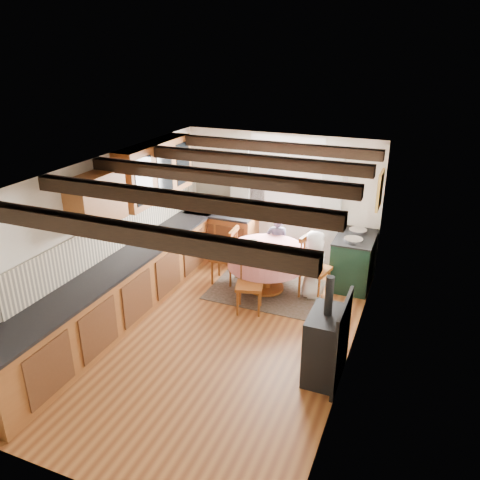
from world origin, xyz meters
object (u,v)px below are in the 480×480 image
at_px(aga_range, 353,260).
at_px(cast_iron_stove, 326,328).
at_px(cup, 263,255).
at_px(dining_table, 266,269).
at_px(chair_near, 249,284).
at_px(child_far, 277,245).
at_px(chair_left, 224,255).
at_px(child_right, 314,264).
at_px(chair_right, 315,267).

distance_m(aga_range, cast_iron_stove, 2.61).
bearing_deg(cast_iron_stove, cup, 132.54).
bearing_deg(dining_table, chair_near, -91.27).
distance_m(dining_table, child_far, 0.69).
xyz_separation_m(chair_left, aga_range, (2.06, 0.73, -0.05)).
xyz_separation_m(chair_near, cup, (0.09, 0.34, 0.35)).
relative_size(chair_left, child_right, 0.88).
distance_m(chair_right, child_right, 0.05).
xyz_separation_m(chair_near, child_right, (0.79, 0.83, 0.10)).
distance_m(child_right, cup, 0.89).
xyz_separation_m(dining_table, child_far, (-0.03, 0.66, 0.17)).
height_order(dining_table, child_right, child_right).
xyz_separation_m(chair_left, child_far, (0.73, 0.63, 0.06)).
bearing_deg(aga_range, cup, -136.62).
bearing_deg(chair_near, cast_iron_stove, -53.74).
bearing_deg(chair_left, cast_iron_stove, 44.99).
bearing_deg(chair_left, child_far, 126.32).
distance_m(dining_table, chair_right, 0.81).
distance_m(chair_near, cast_iron_stove, 1.81).
distance_m(aga_range, child_far, 1.33).
xyz_separation_m(cast_iron_stove, child_right, (-0.63, 1.93, -0.12)).
distance_m(dining_table, cast_iron_stove, 2.33).
height_order(chair_near, child_right, child_right).
xyz_separation_m(chair_left, cast_iron_stove, (2.17, -1.87, 0.19)).
bearing_deg(chair_right, child_right, 90.99).
relative_size(chair_left, chair_right, 0.95).
bearing_deg(cast_iron_stove, child_far, 119.89).
height_order(chair_left, aga_range, chair_left).
bearing_deg(child_far, dining_table, 77.27).
xyz_separation_m(dining_table, child_right, (0.77, 0.10, 0.18)).
relative_size(chair_near, chair_left, 0.94).
bearing_deg(cup, chair_right, 33.70).
relative_size(chair_left, child_far, 0.90).
bearing_deg(chair_near, chair_right, 29.75).
bearing_deg(chair_near, aga_range, 33.08).
height_order(dining_table, chair_left, chair_left).
height_order(aga_range, child_right, child_right).
bearing_deg(dining_table, chair_left, 177.41).
bearing_deg(chair_right, aga_range, -24.06).
height_order(chair_near, chair_left, chair_left).
distance_m(aga_range, child_right, 0.85).
bearing_deg(cup, aga_range, 43.38).
distance_m(cast_iron_stove, child_far, 2.88).
bearing_deg(cast_iron_stove, aga_range, 92.42).
xyz_separation_m(cast_iron_stove, cup, (-1.33, 1.45, 0.13)).
height_order(cast_iron_stove, child_right, cast_iron_stove).
relative_size(chair_near, chair_right, 0.89).
xyz_separation_m(chair_near, chair_left, (-0.75, 0.76, 0.03)).
bearing_deg(dining_table, cup, -79.47).
distance_m(cast_iron_stove, child_right, 2.04).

